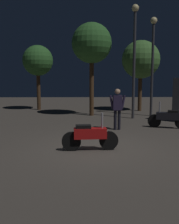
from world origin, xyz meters
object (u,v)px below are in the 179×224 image
object	(u,v)px
motorcycle_black_parked_left	(168,118)
streetlamp_far	(134,49)
motorcycle_red_foreground	(90,136)
person_rider_beside	(117,106)
streetlamp_near	(153,55)

from	to	relation	value
motorcycle_black_parked_left	streetlamp_far	world-z (taller)	streetlamp_far
motorcycle_red_foreground	motorcycle_black_parked_left	world-z (taller)	same
motorcycle_red_foreground	person_rider_beside	size ratio (longest dim) A/B	1.00
person_rider_beside	streetlamp_near	distance (m)	5.03
motorcycle_red_foreground	motorcycle_black_parked_left	size ratio (longest dim) A/B	1.03
person_rider_beside	streetlamp_far	bearing A→B (deg)	-24.33
streetlamp_near	streetlamp_far	world-z (taller)	streetlamp_far
streetlamp_near	streetlamp_far	distance (m)	1.46
motorcycle_black_parked_left	person_rider_beside	world-z (taller)	person_rider_beside
motorcycle_red_foreground	motorcycle_black_parked_left	bearing A→B (deg)	40.41
motorcycle_black_parked_left	streetlamp_near	bearing A→B (deg)	-74.35
streetlamp_near	person_rider_beside	bearing A→B (deg)	-121.82
person_rider_beside	streetlamp_near	xyz separation A→B (m)	(2.35, 3.78, 2.33)
motorcycle_black_parked_left	motorcycle_red_foreground	bearing A→B (deg)	62.85
person_rider_beside	motorcycle_black_parked_left	bearing A→B (deg)	-84.15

